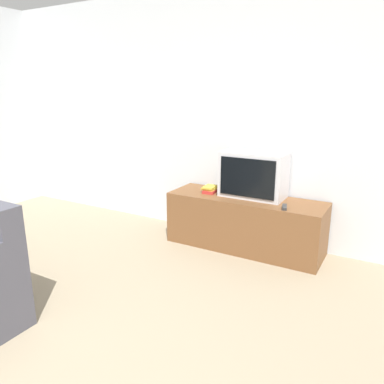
# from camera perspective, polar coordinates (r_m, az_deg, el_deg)

# --- Properties ---
(wall_back) EXTENTS (9.00, 0.06, 2.60)m
(wall_back) POSITION_cam_1_polar(r_m,az_deg,el_deg) (4.07, 4.61, 11.43)
(wall_back) COLOR silver
(wall_back) RESTS_ON ground_plane
(tv_stand) EXTENTS (1.57, 0.50, 0.54)m
(tv_stand) POSITION_cam_1_polar(r_m,az_deg,el_deg) (3.85, 8.04, -4.67)
(tv_stand) COLOR brown
(tv_stand) RESTS_ON ground_plane
(television) EXTENTS (0.63, 0.35, 0.45)m
(television) POSITION_cam_1_polar(r_m,az_deg,el_deg) (3.76, 9.36, 2.66)
(television) COLOR silver
(television) RESTS_ON tv_stand
(book_stack) EXTENTS (0.15, 0.21, 0.07)m
(book_stack) POSITION_cam_1_polar(r_m,az_deg,el_deg) (3.92, 2.79, 0.42)
(book_stack) COLOR #B72D28
(book_stack) RESTS_ON tv_stand
(remote_on_stand) EXTENTS (0.08, 0.15, 0.02)m
(remote_on_stand) POSITION_cam_1_polar(r_m,az_deg,el_deg) (3.49, 13.92, -2.23)
(remote_on_stand) COLOR #2D2D2D
(remote_on_stand) RESTS_ON tv_stand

